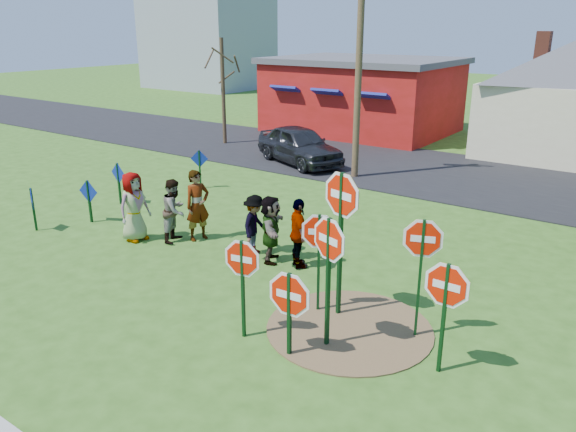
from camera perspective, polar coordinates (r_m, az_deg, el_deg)
name	(u,v)px	position (r m, az deg, el deg)	size (l,w,h in m)	color
ground	(212,259)	(14.21, -7.73, -4.32)	(120.00, 120.00, 0.00)	#2F5518
road	(404,168)	(23.48, 11.74, 4.84)	(120.00, 7.50, 0.04)	black
dirt_patch	(349,328)	(11.08, 6.24, -11.27)	(3.20, 3.20, 0.03)	brown
red_building	(363,95)	(31.26, 7.60, 12.12)	(9.40, 7.69, 3.90)	maroon
distant_building	(208,42)	(54.14, -8.15, 17.05)	(10.00, 8.00, 8.00)	#8C939E
stop_sign_a	(242,267)	(10.18, -4.67, -5.23)	(0.94, 0.21, 2.06)	#0E3516
stop_sign_b	(341,208)	(10.69, 5.45, 0.77)	(1.17, 0.32, 3.11)	#0E3516
stop_sign_c	(329,253)	(9.72, 4.17, -3.80)	(1.03, 0.35, 2.61)	#0E3516
stop_sign_d	(422,249)	(10.30, 13.47, -3.28)	(0.92, 0.36, 2.45)	#0E3516
stop_sign_e	(289,299)	(9.72, 0.13, -8.45)	(1.11, 0.10, 1.73)	#0E3516
stop_sign_f	(446,293)	(9.46, 15.77, -7.50)	(1.03, 0.07, 2.11)	#0E3516
stop_sign_g	(319,241)	(11.05, 3.18, -2.55)	(0.87, 0.44, 2.21)	#0E3516
blue_diamond_a	(33,204)	(17.29, -24.50, 1.08)	(0.57, 0.37, 1.26)	#0E3516
blue_diamond_b	(89,196)	(17.42, -19.58, 1.89)	(0.69, 0.12, 1.29)	#0E3516
blue_diamond_c	(118,178)	(18.93, -16.84, 3.67)	(0.69, 0.07, 1.38)	#0E3516
blue_diamond_d	(200,164)	(20.13, -8.97, 5.19)	(0.57, 0.32, 1.40)	#0E3516
person_a	(134,207)	(15.54, -15.39, 0.93)	(0.93, 0.60, 1.89)	#454E8E
person_b	(198,205)	(15.22, -9.17, 1.07)	(0.71, 0.46, 1.93)	#2C746B
person_c	(175,210)	(15.27, -11.43, 0.57)	(0.83, 0.65, 1.71)	brown
person_d	(255,225)	(14.14, -3.40, -0.92)	(1.00, 0.58, 1.56)	#343439
person_e	(298,234)	(13.31, 1.07, -1.80)	(1.01, 0.42, 1.72)	#54305A
person_f	(271,229)	(13.66, -1.75, -1.32)	(1.56, 0.50, 1.69)	#215232
suv	(299,145)	(23.51, 1.17, 7.24)	(1.83, 4.55, 1.55)	#303036
utility_pole	(359,63)	(21.06, 7.22, 15.14)	(1.84, 0.89, 8.05)	#4C3823
bare_tree_west	(223,76)	(27.53, -6.66, 13.91)	(1.80, 1.80, 4.99)	#382819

